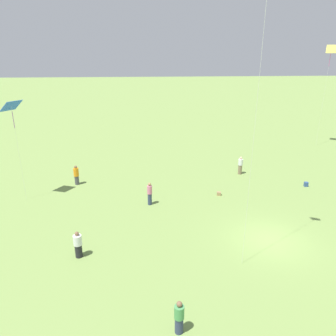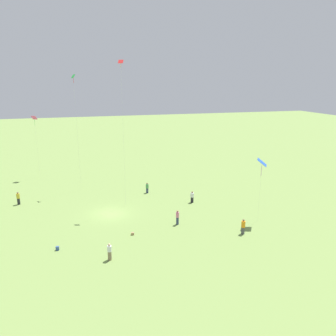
{
  "view_description": "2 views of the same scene",
  "coord_description": "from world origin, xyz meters",
  "px_view_note": "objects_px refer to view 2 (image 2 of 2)",
  "views": [
    {
      "loc": [
        16.99,
        -7.51,
        11.24
      ],
      "look_at": [
        -4.79,
        -6.0,
        3.16
      ],
      "focal_mm": 35.0,
      "sensor_mm": 36.0,
      "label": 1
    },
    {
      "loc": [
        -39.48,
        3.54,
        16.48
      ],
      "look_at": [
        -3.17,
        -6.83,
        6.37
      ],
      "focal_mm": 35.0,
      "sensor_mm": 36.0,
      "label": 2
    }
  ],
  "objects_px": {
    "person_0": "(110,252)",
    "kite_7": "(121,79)",
    "person_5": "(18,198)",
    "person_1": "(243,227)",
    "person_2": "(147,188)",
    "kite_5": "(34,120)",
    "kite_3": "(262,163)",
    "picnic_bag_0": "(133,234)",
    "picnic_bag_1": "(57,248)",
    "kite_6": "(74,88)",
    "person_3": "(192,197)",
    "person_4": "(177,217)"
  },
  "relations": [
    {
      "from": "person_5",
      "to": "picnic_bag_1",
      "type": "distance_m",
      "value": 15.7
    },
    {
      "from": "picnic_bag_1",
      "to": "picnic_bag_0",
      "type": "bearing_deg",
      "value": -80.92
    },
    {
      "from": "person_2",
      "to": "kite_5",
      "type": "height_order",
      "value": "kite_5"
    },
    {
      "from": "picnic_bag_0",
      "to": "kite_7",
      "type": "bearing_deg",
      "value": -4.0
    },
    {
      "from": "person_1",
      "to": "picnic_bag_0",
      "type": "height_order",
      "value": "person_1"
    },
    {
      "from": "person_1",
      "to": "person_3",
      "type": "relative_size",
      "value": 1.07
    },
    {
      "from": "person_1",
      "to": "kite_6",
      "type": "distance_m",
      "value": 30.53
    },
    {
      "from": "person_4",
      "to": "picnic_bag_0",
      "type": "bearing_deg",
      "value": 116.91
    },
    {
      "from": "person_5",
      "to": "kite_3",
      "type": "xyz_separation_m",
      "value": [
        -13.8,
        -28.75,
        6.3
      ]
    },
    {
      "from": "person_1",
      "to": "picnic_bag_0",
      "type": "distance_m",
      "value": 12.26
    },
    {
      "from": "person_1",
      "to": "person_3",
      "type": "distance_m",
      "value": 10.88
    },
    {
      "from": "kite_3",
      "to": "kite_7",
      "type": "relative_size",
      "value": 0.41
    },
    {
      "from": "person_0",
      "to": "person_1",
      "type": "distance_m",
      "value": 14.9
    },
    {
      "from": "person_3",
      "to": "person_5",
      "type": "relative_size",
      "value": 0.91
    },
    {
      "from": "person_4",
      "to": "kite_3",
      "type": "height_order",
      "value": "kite_3"
    },
    {
      "from": "person_0",
      "to": "picnic_bag_0",
      "type": "bearing_deg",
      "value": 34.75
    },
    {
      "from": "person_0",
      "to": "kite_7",
      "type": "height_order",
      "value": "kite_7"
    },
    {
      "from": "person_2",
      "to": "kite_7",
      "type": "xyz_separation_m",
      "value": [
        -4.41,
        3.96,
        15.87
      ]
    },
    {
      "from": "person_5",
      "to": "picnic_bag_1",
      "type": "bearing_deg",
      "value": -102.4
    },
    {
      "from": "kite_5",
      "to": "picnic_bag_1",
      "type": "relative_size",
      "value": 27.01
    },
    {
      "from": "person_3",
      "to": "kite_6",
      "type": "distance_m",
      "value": 23.16
    },
    {
      "from": "person_4",
      "to": "person_5",
      "type": "relative_size",
      "value": 0.99
    },
    {
      "from": "kite_6",
      "to": "person_4",
      "type": "bearing_deg",
      "value": 52.07
    },
    {
      "from": "person_1",
      "to": "kite_7",
      "type": "relative_size",
      "value": 0.09
    },
    {
      "from": "person_0",
      "to": "picnic_bag_1",
      "type": "xyz_separation_m",
      "value": [
        3.3,
        4.86,
        -0.64
      ]
    },
    {
      "from": "person_0",
      "to": "kite_5",
      "type": "xyz_separation_m",
      "value": [
        31.4,
        8.82,
        9.16
      ]
    },
    {
      "from": "person_0",
      "to": "kite_6",
      "type": "height_order",
      "value": "kite_6"
    },
    {
      "from": "person_2",
      "to": "kite_7",
      "type": "height_order",
      "value": "kite_7"
    },
    {
      "from": "person_3",
      "to": "person_5",
      "type": "xyz_separation_m",
      "value": [
        5.81,
        23.18,
        0.1
      ]
    },
    {
      "from": "picnic_bag_0",
      "to": "kite_5",
      "type": "bearing_deg",
      "value": 23.74
    },
    {
      "from": "kite_5",
      "to": "kite_6",
      "type": "relative_size",
      "value": 0.62
    },
    {
      "from": "person_5",
      "to": "kite_3",
      "type": "distance_m",
      "value": 32.51
    },
    {
      "from": "person_5",
      "to": "picnic_bag_1",
      "type": "height_order",
      "value": "person_5"
    },
    {
      "from": "person_0",
      "to": "kite_7",
      "type": "relative_size",
      "value": 0.09
    },
    {
      "from": "kite_5",
      "to": "picnic_bag_1",
      "type": "height_order",
      "value": "kite_5"
    },
    {
      "from": "person_0",
      "to": "kite_6",
      "type": "xyz_separation_m",
      "value": [
        22.33,
        2.03,
        14.61
      ]
    },
    {
      "from": "person_0",
      "to": "kite_7",
      "type": "distance_m",
      "value": 21.03
    },
    {
      "from": "person_1",
      "to": "kite_3",
      "type": "bearing_deg",
      "value": -145.05
    },
    {
      "from": "person_4",
      "to": "picnic_bag_1",
      "type": "relative_size",
      "value": 4.46
    },
    {
      "from": "person_5",
      "to": "kite_7",
      "type": "bearing_deg",
      "value": -51.32
    },
    {
      "from": "kite_5",
      "to": "person_3",
      "type": "bearing_deg",
      "value": -148.81
    },
    {
      "from": "kite_7",
      "to": "person_5",
      "type": "bearing_deg",
      "value": -129.97
    },
    {
      "from": "person_5",
      "to": "kite_7",
      "type": "distance_m",
      "value": 21.62
    },
    {
      "from": "person_1",
      "to": "kite_7",
      "type": "xyz_separation_m",
      "value": [
        11.91,
        11.23,
        15.79
      ]
    },
    {
      "from": "person_2",
      "to": "kite_5",
      "type": "relative_size",
      "value": 0.15
    },
    {
      "from": "person_2",
      "to": "kite_3",
      "type": "relative_size",
      "value": 0.21
    },
    {
      "from": "person_5",
      "to": "person_1",
      "type": "bearing_deg",
      "value": -66.42
    },
    {
      "from": "person_2",
      "to": "picnic_bag_1",
      "type": "height_order",
      "value": "person_2"
    },
    {
      "from": "picnic_bag_0",
      "to": "person_1",
      "type": "bearing_deg",
      "value": -104.57
    },
    {
      "from": "person_0",
      "to": "kite_7",
      "type": "xyz_separation_m",
      "value": [
        13.39,
        -3.6,
        15.81
      ]
    }
  ]
}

